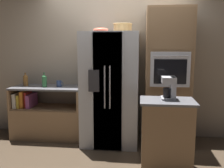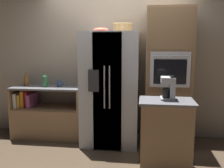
{
  "view_description": "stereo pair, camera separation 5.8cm",
  "coord_description": "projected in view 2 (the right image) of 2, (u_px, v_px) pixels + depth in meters",
  "views": [
    {
      "loc": [
        0.42,
        -3.9,
        1.59
      ],
      "look_at": [
        -0.03,
        -0.05,
        0.99
      ],
      "focal_mm": 40.0,
      "sensor_mm": 36.0,
      "label": 1
    },
    {
      "loc": [
        0.48,
        -3.89,
        1.59
      ],
      "look_at": [
        -0.03,
        -0.05,
        0.99
      ],
      "focal_mm": 40.0,
      "sensor_mm": 36.0,
      "label": 2
    }
  ],
  "objects": [
    {
      "name": "mug",
      "position": [
        60.0,
        83.0,
        4.26
      ],
      "size": [
        0.12,
        0.08,
        0.11
      ],
      "color": "#384C7A",
      "rests_on": "counter_left"
    },
    {
      "name": "ground_plane",
      "position": [
        114.0,
        143.0,
        4.12
      ],
      "size": [
        20.0,
        20.0,
        0.0
      ],
      "primitive_type": "plane",
      "color": "#4C3D2D"
    },
    {
      "name": "counter_left",
      "position": [
        49.0,
        118.0,
        4.38
      ],
      "size": [
        1.21,
        0.57,
        0.89
      ],
      "color": "#93704C",
      "rests_on": "ground_plane"
    },
    {
      "name": "wall_back",
      "position": [
        118.0,
        56.0,
        4.37
      ],
      "size": [
        12.0,
        0.06,
        2.8
      ],
      "color": "tan",
      "rests_on": "ground_plane"
    },
    {
      "name": "coffee_maker",
      "position": [
        169.0,
        87.0,
        3.12
      ],
      "size": [
        0.17,
        0.22,
        0.28
      ],
      "color": "#B2B2B7",
      "rests_on": "island_counter"
    },
    {
      "name": "wall_oven",
      "position": [
        167.0,
        78.0,
        3.94
      ],
      "size": [
        0.69,
        0.74,
        2.15
      ],
      "color": "#93704C",
      "rests_on": "ground_plane"
    },
    {
      "name": "island_counter",
      "position": [
        165.0,
        135.0,
        3.17
      ],
      "size": [
        0.68,
        0.49,
        0.91
      ],
      "color": "#93704C",
      "rests_on": "ground_plane"
    },
    {
      "name": "fruit_bowl",
      "position": [
        101.0,
        30.0,
        3.92
      ],
      "size": [
        0.24,
        0.24,
        0.07
      ],
      "color": "#DB664C",
      "rests_on": "refrigerator"
    },
    {
      "name": "bottle_tall",
      "position": [
        26.0,
        80.0,
        4.37
      ],
      "size": [
        0.08,
        0.08,
        0.23
      ],
      "color": "brown",
      "rests_on": "counter_left"
    },
    {
      "name": "refrigerator",
      "position": [
        111.0,
        89.0,
        4.03
      ],
      "size": [
        0.89,
        0.82,
        1.79
      ],
      "color": "silver",
      "rests_on": "ground_plane"
    },
    {
      "name": "bottle_short",
      "position": [
        45.0,
        80.0,
        4.22
      ],
      "size": [
        0.08,
        0.08,
        0.25
      ],
      "color": "#33723F",
      "rests_on": "counter_left"
    },
    {
      "name": "wicker_basket",
      "position": [
        123.0,
        28.0,
        3.95
      ],
      "size": [
        0.3,
        0.3,
        0.14
      ],
      "color": "tan",
      "rests_on": "refrigerator"
    }
  ]
}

